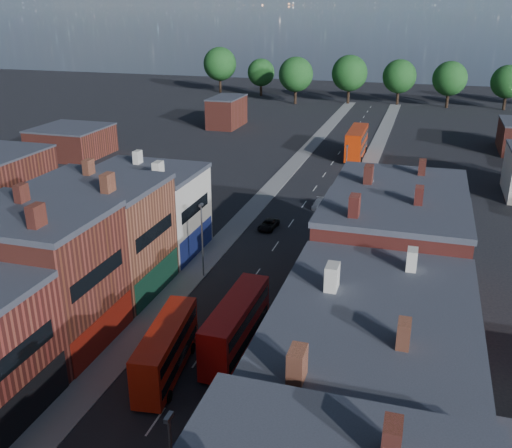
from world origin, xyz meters
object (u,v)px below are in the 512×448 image
Objects in this scene: bus_1 at (236,325)px; car_2 at (268,225)px; bus_0 at (166,349)px; bus_2 at (357,142)px; car_3 at (319,204)px; ped_3 at (277,363)px.

bus_1 reaches higher than car_2.
car_2 is at bearing 84.43° from bus_0.
car_3 is (-1.24, -30.32, -2.38)m from bus_2.
ped_3 is (3.14, -69.88, -1.88)m from bus_2.
bus_1 is at bearing 48.36° from ped_3.
car_3 is 39.80m from ped_3.
car_2 is (-0.84, 32.06, -1.72)m from bus_0.
bus_1 is at bearing -75.28° from car_2.
bus_0 is 42.26m from car_3.
ped_3 is at bearing -88.04° from bus_2.
car_3 is 2.03× the size of ped_3.
ped_3 is at bearing -83.72° from car_3.
car_3 is at bearing 77.81° from bus_0.
bus_2 reaches higher than bus_0.
bus_1 is 67.78m from bus_2.
bus_0 is 0.94× the size of bus_1.
ped_3 is (4.05, -2.10, -1.43)m from bus_1.
bus_2 is 40.81m from car_2.
bus_1 is at bearing -89.53° from car_3.
bus_1 is 5.79× the size of ped_3.
bus_0 is at bearing -130.48° from bus_1.
bus_0 is 32.11m from car_2.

